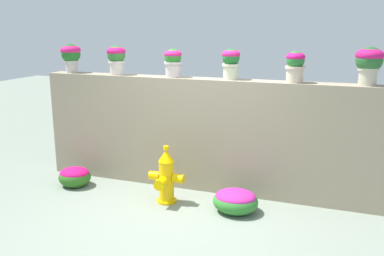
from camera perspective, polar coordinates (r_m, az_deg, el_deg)
name	(u,v)px	position (r m, az deg, el deg)	size (l,w,h in m)	color
ground_plane	(173,219)	(5.29, -2.61, -12.18)	(24.00, 24.00, 0.00)	gray
stone_wall	(202,134)	(6.00, 1.40, -0.87)	(4.88, 0.31, 1.60)	gray
potted_plant_0	(71,54)	(6.84, -16.07, 9.56)	(0.31, 0.31, 0.44)	beige
potted_plant_1	(116,57)	(6.38, -10.20, 9.46)	(0.28, 0.28, 0.43)	beige
potted_plant_2	(173,61)	(5.99, -2.59, 9.11)	(0.25, 0.25, 0.40)	#C0B1B2
potted_plant_3	(231,61)	(5.73, 5.29, 9.03)	(0.24, 0.24, 0.41)	beige
potted_plant_4	(295,64)	(5.54, 13.81, 8.37)	(0.25, 0.25, 0.40)	beige
potted_plant_5	(369,61)	(5.55, 22.85, 8.33)	(0.33, 0.33, 0.47)	#BAB29C
fire_hydrant	(166,178)	(5.63, -3.54, -6.72)	(0.48, 0.39, 0.78)	#EFB80A
flower_bush_left	(235,200)	(5.44, 5.90, -9.68)	(0.58, 0.52, 0.30)	#307C2E
flower_bush_right	(75,176)	(6.48, -15.59, -6.26)	(0.48, 0.43, 0.29)	#2D641E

